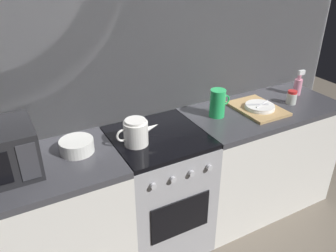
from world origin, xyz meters
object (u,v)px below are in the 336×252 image
at_px(mixing_bowl, 77,146).
at_px(spice_jar, 292,97).
at_px(stove_unit, 159,191).
at_px(pitcher, 218,103).
at_px(dish_pile, 258,108).
at_px(kettle, 136,132).
at_px(spray_bottle, 298,85).

distance_m(mixing_bowl, spice_jar, 1.65).
relative_size(stove_unit, pitcher, 4.50).
xyz_separation_m(stove_unit, dish_pile, (0.83, -0.01, 0.47)).
height_order(kettle, spice_jar, kettle).
bearing_deg(kettle, dish_pile, 0.95).
xyz_separation_m(stove_unit, mixing_bowl, (-0.51, 0.05, 0.49)).
relative_size(stove_unit, dish_pile, 2.25).
xyz_separation_m(stove_unit, kettle, (-0.16, -0.03, 0.53)).
height_order(mixing_bowl, spice_jar, spice_jar).
distance_m(mixing_bowl, pitcher, 1.01).
height_order(pitcher, spice_jar, pitcher).
xyz_separation_m(pitcher, spice_jar, (0.63, -0.09, -0.05)).
bearing_deg(pitcher, spray_bottle, 1.15).
distance_m(stove_unit, dish_pile, 0.95).
relative_size(pitcher, dish_pile, 0.50).
bearing_deg(mixing_bowl, pitcher, 0.03).
bearing_deg(dish_pile, stove_unit, 179.10).
xyz_separation_m(pitcher, spray_bottle, (0.81, 0.02, -0.02)).
bearing_deg(pitcher, kettle, -172.82).
bearing_deg(spray_bottle, mixing_bowl, -179.47).
relative_size(kettle, spray_bottle, 1.40).
bearing_deg(stove_unit, kettle, -169.79).
bearing_deg(kettle, pitcher, 7.18).
bearing_deg(spray_bottle, pitcher, -178.85).
relative_size(pitcher, spice_jar, 1.90).
relative_size(stove_unit, kettle, 3.16).
distance_m(kettle, pitcher, 0.67).
height_order(stove_unit, spray_bottle, spray_bottle).
bearing_deg(spice_jar, mixing_bowl, 176.72).
bearing_deg(dish_pile, pitcher, 168.39).
xyz_separation_m(mixing_bowl, pitcher, (1.01, 0.00, 0.06)).
relative_size(mixing_bowl, spray_bottle, 0.99).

